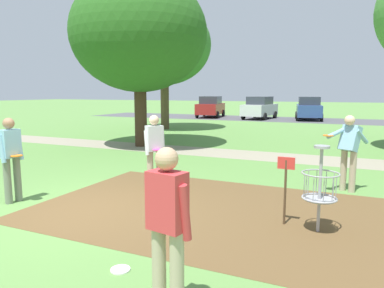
{
  "coord_description": "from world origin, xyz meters",
  "views": [
    {
      "loc": [
        4.61,
        -5.03,
        2.21
      ],
      "look_at": [
        1.16,
        2.57,
        1.0
      ],
      "focal_mm": 33.64,
      "sensor_mm": 36.0,
      "label": 1
    }
  ],
  "objects_px": {
    "player_waiting_left": "(11,155)",
    "tree_near_right": "(139,34)",
    "disc_golf_basket": "(316,185)",
    "player_throwing": "(168,224)",
    "parked_car_center_right": "(309,108)",
    "player_foreground_watching": "(155,149)",
    "parked_car_leftmost": "(211,107)",
    "tree_mid_left": "(164,45)",
    "player_waiting_right": "(349,148)",
    "frisbee_near_basket": "(120,270)",
    "parked_car_center_left": "(260,108)"
  },
  "relations": [
    {
      "from": "frisbee_near_basket",
      "to": "parked_car_center_right",
      "type": "distance_m",
      "value": 26.61
    },
    {
      "from": "disc_golf_basket",
      "to": "tree_mid_left",
      "type": "relative_size",
      "value": 0.19
    },
    {
      "from": "player_waiting_left",
      "to": "parked_car_center_right",
      "type": "distance_m",
      "value": 25.28
    },
    {
      "from": "player_foreground_watching",
      "to": "tree_near_right",
      "type": "relative_size",
      "value": 0.25
    },
    {
      "from": "player_foreground_watching",
      "to": "player_throwing",
      "type": "relative_size",
      "value": 1.0
    },
    {
      "from": "disc_golf_basket",
      "to": "player_waiting_right",
      "type": "distance_m",
      "value": 2.77
    },
    {
      "from": "tree_near_right",
      "to": "parked_car_center_left",
      "type": "xyz_separation_m",
      "value": [
        0.76,
        17.0,
        -3.56
      ]
    },
    {
      "from": "player_throwing",
      "to": "frisbee_near_basket",
      "type": "relative_size",
      "value": 6.91
    },
    {
      "from": "player_waiting_left",
      "to": "frisbee_near_basket",
      "type": "bearing_deg",
      "value": -21.8
    },
    {
      "from": "disc_golf_basket",
      "to": "player_foreground_watching",
      "type": "distance_m",
      "value": 3.64
    },
    {
      "from": "parked_car_leftmost",
      "to": "frisbee_near_basket",
      "type": "bearing_deg",
      "value": -70.88
    },
    {
      "from": "player_waiting_left",
      "to": "parked_car_center_left",
      "type": "distance_m",
      "value": 24.62
    },
    {
      "from": "player_throwing",
      "to": "tree_near_right",
      "type": "height_order",
      "value": "tree_near_right"
    },
    {
      "from": "parked_car_leftmost",
      "to": "tree_near_right",
      "type": "bearing_deg",
      "value": -77.91
    },
    {
      "from": "parked_car_center_right",
      "to": "disc_golf_basket",
      "type": "bearing_deg",
      "value": -83.2
    },
    {
      "from": "parked_car_leftmost",
      "to": "parked_car_center_left",
      "type": "height_order",
      "value": "same"
    },
    {
      "from": "disc_golf_basket",
      "to": "player_foreground_watching",
      "type": "xyz_separation_m",
      "value": [
        -3.5,
        0.96,
        0.21
      ]
    },
    {
      "from": "player_foreground_watching",
      "to": "player_waiting_left",
      "type": "xyz_separation_m",
      "value": [
        -2.2,
        -1.88,
        0.0
      ]
    },
    {
      "from": "player_waiting_right",
      "to": "tree_near_right",
      "type": "bearing_deg",
      "value": 153.46
    },
    {
      "from": "frisbee_near_basket",
      "to": "player_waiting_right",
      "type": "bearing_deg",
      "value": 64.02
    },
    {
      "from": "player_foreground_watching",
      "to": "player_throwing",
      "type": "distance_m",
      "value": 4.63
    },
    {
      "from": "player_throwing",
      "to": "frisbee_near_basket",
      "type": "xyz_separation_m",
      "value": [
        -1.0,
        0.6,
        -0.96
      ]
    },
    {
      "from": "player_waiting_left",
      "to": "tree_near_right",
      "type": "height_order",
      "value": "tree_near_right"
    },
    {
      "from": "disc_golf_basket",
      "to": "parked_car_leftmost",
      "type": "distance_m",
      "value": 26.36
    },
    {
      "from": "tree_near_right",
      "to": "tree_mid_left",
      "type": "height_order",
      "value": "tree_mid_left"
    },
    {
      "from": "disc_golf_basket",
      "to": "player_foreground_watching",
      "type": "relative_size",
      "value": 0.81
    },
    {
      "from": "disc_golf_basket",
      "to": "player_throwing",
      "type": "distance_m",
      "value": 3.16
    },
    {
      "from": "player_waiting_left",
      "to": "frisbee_near_basket",
      "type": "xyz_separation_m",
      "value": [
        3.63,
        -1.45,
        -0.96
      ]
    },
    {
      "from": "player_waiting_left",
      "to": "player_waiting_right",
      "type": "height_order",
      "value": "same"
    },
    {
      "from": "player_waiting_left",
      "to": "tree_mid_left",
      "type": "bearing_deg",
      "value": 106.67
    },
    {
      "from": "player_foreground_watching",
      "to": "parked_car_center_right",
      "type": "distance_m",
      "value": 23.25
    },
    {
      "from": "player_foreground_watching",
      "to": "player_throwing",
      "type": "bearing_deg",
      "value": -58.22
    },
    {
      "from": "tree_mid_left",
      "to": "parked_car_leftmost",
      "type": "relative_size",
      "value": 1.65
    },
    {
      "from": "player_foreground_watching",
      "to": "parked_car_leftmost",
      "type": "distance_m",
      "value": 24.17
    },
    {
      "from": "disc_golf_basket",
      "to": "player_waiting_left",
      "type": "relative_size",
      "value": 0.81
    },
    {
      "from": "player_waiting_left",
      "to": "tree_near_right",
      "type": "xyz_separation_m",
      "value": [
        -1.78,
        7.59,
        3.51
      ]
    },
    {
      "from": "player_foreground_watching",
      "to": "parked_car_leftmost",
      "type": "relative_size",
      "value": 0.39
    },
    {
      "from": "tree_mid_left",
      "to": "parked_car_center_right",
      "type": "bearing_deg",
      "value": 57.42
    },
    {
      "from": "player_foreground_watching",
      "to": "frisbee_near_basket",
      "type": "height_order",
      "value": "player_foreground_watching"
    },
    {
      "from": "player_foreground_watching",
      "to": "frisbee_near_basket",
      "type": "bearing_deg",
      "value": -66.7
    },
    {
      "from": "disc_golf_basket",
      "to": "parked_car_center_left",
      "type": "relative_size",
      "value": 0.32
    },
    {
      "from": "parked_car_center_right",
      "to": "parked_car_leftmost",
      "type": "bearing_deg",
      "value": -177.74
    },
    {
      "from": "player_foreground_watching",
      "to": "player_waiting_left",
      "type": "relative_size",
      "value": 1.0
    },
    {
      "from": "frisbee_near_basket",
      "to": "parked_car_leftmost",
      "type": "distance_m",
      "value": 27.8
    },
    {
      "from": "tree_mid_left",
      "to": "parked_car_center_left",
      "type": "height_order",
      "value": "tree_mid_left"
    },
    {
      "from": "player_waiting_left",
      "to": "parked_car_leftmost",
      "type": "distance_m",
      "value": 25.4
    },
    {
      "from": "tree_mid_left",
      "to": "parked_car_leftmost",
      "type": "xyz_separation_m",
      "value": [
        -1.24,
        10.68,
        -4.02
      ]
    },
    {
      "from": "player_throwing",
      "to": "parked_car_leftmost",
      "type": "distance_m",
      "value": 28.69
    },
    {
      "from": "player_foreground_watching",
      "to": "tree_mid_left",
      "type": "xyz_separation_m",
      "value": [
        -6.42,
        12.24,
        3.97
      ]
    },
    {
      "from": "player_throwing",
      "to": "player_waiting_left",
      "type": "distance_m",
      "value": 5.07
    }
  ]
}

